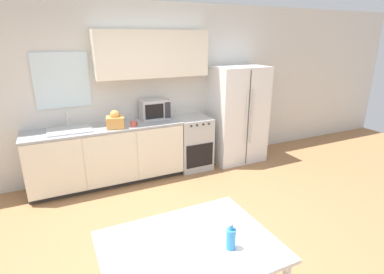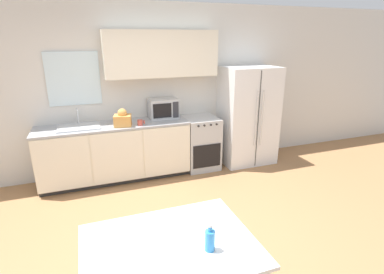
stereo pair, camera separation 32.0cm
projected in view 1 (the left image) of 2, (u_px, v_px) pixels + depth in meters
name	position (u px, v px, depth m)	size (l,w,h in m)	color
ground_plane	(182.00, 249.00, 3.23)	(12.00, 12.00, 0.00)	#9E7047
wall_back	(128.00, 85.00, 4.71)	(12.00, 0.38, 2.70)	silver
kitchen_counter	(108.00, 155.00, 4.58)	(2.29, 0.62, 0.91)	#333333
oven_range	(192.00, 142.00, 5.16)	(0.56, 0.62, 0.89)	#B7BABC
refrigerator	(237.00, 115.00, 5.37)	(0.93, 0.71, 1.70)	white
kitchen_sink	(69.00, 130.00, 4.24)	(0.60, 0.43, 0.26)	#B7BABC
microwave	(155.00, 109.00, 4.82)	(0.46, 0.31, 0.32)	#B7BABC
coffee_mug	(134.00, 124.00, 4.42)	(0.11, 0.08, 0.08)	#BF4C3F
grocery_bag_0	(115.00, 121.00, 4.34)	(0.29, 0.26, 0.26)	#DB994C
dining_table	(189.00, 255.00, 2.21)	(1.26, 0.94, 0.72)	white
drink_bottle	(231.00, 238.00, 2.13)	(0.07, 0.07, 0.22)	#338CD8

